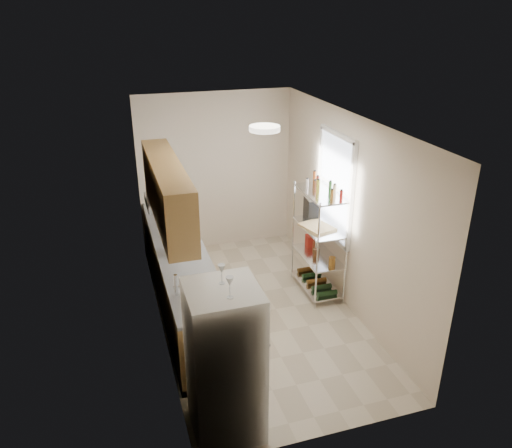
{
  "coord_description": "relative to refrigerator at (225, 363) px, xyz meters",
  "views": [
    {
      "loc": [
        -1.69,
        -5.42,
        3.8
      ],
      "look_at": [
        0.07,
        0.25,
        1.19
      ],
      "focal_mm": 35.0,
      "sensor_mm": 36.0,
      "label": 1
    }
  ],
  "objects": [
    {
      "name": "wine_glass_a",
      "position": [
        0.03,
        -0.15,
        0.88
      ],
      "size": [
        0.07,
        0.07,
        0.2
      ],
      "primitive_type": null,
      "color": "silver",
      "rests_on": "refrigerator"
    },
    {
      "name": "window",
      "position": [
        2.1,
        2.16,
        0.76
      ],
      "size": [
        0.06,
        1.0,
        1.46
      ],
      "primitive_type": "cube",
      "color": "white",
      "rests_on": "room"
    },
    {
      "name": "rice_cooker",
      "position": [
        -0.08,
        2.12,
        0.22
      ],
      "size": [
        0.25,
        0.25,
        0.2
      ],
      "primitive_type": "cylinder",
      "color": "white",
      "rests_on": "counter_run"
    },
    {
      "name": "room",
      "position": [
        0.87,
        1.81,
        0.51
      ],
      "size": [
        2.52,
        4.42,
        2.62
      ],
      "color": "beige",
      "rests_on": "ground"
    },
    {
      "name": "counter_run",
      "position": [
        -0.05,
        2.25,
        -0.33
      ],
      "size": [
        0.63,
        3.51,
        0.9
      ],
      "color": "#A17644",
      "rests_on": "ground"
    },
    {
      "name": "cutting_board",
      "position": [
        1.83,
        2.08,
        0.24
      ],
      "size": [
        0.45,
        0.52,
        0.03
      ],
      "primitive_type": "cube",
      "rotation": [
        0.0,
        0.0,
        0.27
      ],
      "color": "tan",
      "rests_on": "bakers_rack"
    },
    {
      "name": "espresso_machine",
      "position": [
        1.9,
        2.44,
        0.38
      ],
      "size": [
        0.2,
        0.28,
        0.31
      ],
      "primitive_type": "cube",
      "rotation": [
        0.0,
        0.0,
        -0.1
      ],
      "color": "black",
      "rests_on": "bakers_rack"
    },
    {
      "name": "ceiling_dome",
      "position": [
        0.87,
        1.51,
        1.78
      ],
      "size": [
        0.34,
        0.34,
        0.05
      ],
      "primitive_type": "cylinder",
      "color": "white",
      "rests_on": "room"
    },
    {
      "name": "storage_bag",
      "position": [
        1.89,
        2.44,
        -0.14
      ],
      "size": [
        0.12,
        0.15,
        0.16
      ],
      "primitive_type": "cube",
      "rotation": [
        0.0,
        0.0,
        -0.1
      ],
      "color": "maroon",
      "rests_on": "bakers_rack"
    },
    {
      "name": "frying_pan_small",
      "position": [
        -0.01,
        3.06,
        0.14
      ],
      "size": [
        0.23,
        0.23,
        0.05
      ],
      "primitive_type": "cylinder",
      "rotation": [
        0.0,
        0.0,
        0.0
      ],
      "color": "black",
      "rests_on": "counter_run"
    },
    {
      "name": "range_hood",
      "position": [
        -0.13,
        2.71,
        0.6
      ],
      "size": [
        0.5,
        0.6,
        0.12
      ],
      "primitive_type": "cube",
      "color": "#B7BABC",
      "rests_on": "room"
    },
    {
      "name": "bakers_rack",
      "position": [
        1.88,
        2.11,
        0.32
      ],
      "size": [
        0.45,
        0.9,
        1.73
      ],
      "color": "silver",
      "rests_on": "ground"
    },
    {
      "name": "upper_cabinets",
      "position": [
        -0.18,
        1.91,
        1.02
      ],
      "size": [
        0.33,
        2.2,
        0.72
      ],
      "primitive_type": "cube",
      "color": "#A17644",
      "rests_on": "room"
    },
    {
      "name": "wine_glass_b",
      "position": [
        0.02,
        0.09,
        0.88
      ],
      "size": [
        0.07,
        0.07,
        0.19
      ],
      "primitive_type": null,
      "color": "silver",
      "rests_on": "refrigerator"
    },
    {
      "name": "frying_pan_large",
      "position": [
        -0.04,
        2.5,
        0.14
      ],
      "size": [
        0.31,
        0.31,
        0.05
      ],
      "primitive_type": "cylinder",
      "rotation": [
        0.0,
        0.0,
        0.17
      ],
      "color": "black",
      "rests_on": "counter_run"
    },
    {
      "name": "refrigerator",
      "position": [
        0.0,
        0.0,
        0.0
      ],
      "size": [
        0.65,
        0.65,
        1.57
      ],
      "primitive_type": "cube",
      "color": "white",
      "rests_on": "ground"
    }
  ]
}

